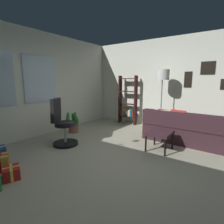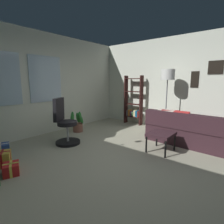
# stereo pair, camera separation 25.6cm
# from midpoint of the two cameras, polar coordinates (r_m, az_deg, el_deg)

# --- Properties ---
(ground_plane) EXTENTS (5.52, 5.42, 0.10)m
(ground_plane) POSITION_cam_midpoint_polar(r_m,az_deg,el_deg) (3.33, 6.42, -16.64)
(ground_plane) COLOR #A4A189
(wall_back_with_windows) EXTENTS (5.52, 0.12, 2.70)m
(wall_back_with_windows) POSITION_cam_midpoint_polar(r_m,az_deg,el_deg) (5.03, -21.05, 8.40)
(wall_back_with_windows) COLOR silver
(wall_back_with_windows) RESTS_ON ground_plane
(wall_right_with_frames) EXTENTS (0.12, 5.42, 2.70)m
(wall_right_with_frames) POSITION_cam_midpoint_polar(r_m,az_deg,el_deg) (5.56, 22.96, 8.32)
(wall_right_with_frames) COLOR silver
(wall_right_with_frames) RESTS_ON ground_plane
(couch) EXTENTS (1.72, 1.85, 0.78)m
(couch) POSITION_cam_midpoint_polar(r_m,az_deg,el_deg) (4.71, 26.52, -5.44)
(couch) COLOR #341E24
(couch) RESTS_ON ground_plane
(footstool) EXTENTS (0.54, 0.46, 0.40)m
(footstool) POSITION_cam_midpoint_polar(r_m,az_deg,el_deg) (3.80, 17.48, -7.14)
(footstool) COLOR #341E24
(footstool) RESTS_ON ground_plane
(gift_box_red) EXTENTS (0.31, 0.33, 0.18)m
(gift_box_red) POSITION_cam_midpoint_polar(r_m,az_deg,el_deg) (3.23, -27.78, -16.00)
(gift_box_red) COLOR red
(gift_box_red) RESTS_ON ground_plane
(gift_box_gold) EXTENTS (0.33, 0.34, 0.26)m
(gift_box_gold) POSITION_cam_midpoint_polar(r_m,az_deg,el_deg) (3.57, -30.10, -13.04)
(gift_box_gold) COLOR gold
(gift_box_gold) RESTS_ON ground_plane
(gift_box_blue) EXTENTS (0.35, 0.32, 0.26)m
(gift_box_blue) POSITION_cam_midpoint_polar(r_m,az_deg,el_deg) (3.97, -30.72, -10.76)
(gift_box_blue) COLOR #2D4C99
(gift_box_blue) RESTS_ON ground_plane
(office_chair) EXTENTS (0.57, 0.58, 1.06)m
(office_chair) POSITION_cam_midpoint_polar(r_m,az_deg,el_deg) (4.18, -13.28, -4.41)
(office_chair) COLOR black
(office_chair) RESTS_ON ground_plane
(bookshelf) EXTENTS (0.18, 0.64, 1.61)m
(bookshelf) POSITION_cam_midpoint_polar(r_m,az_deg,el_deg) (5.96, 8.15, 2.86)
(bookshelf) COLOR black
(bookshelf) RESTS_ON ground_plane
(floor_lamp) EXTENTS (0.37, 0.37, 1.75)m
(floor_lamp) POSITION_cam_midpoint_polar(r_m,az_deg,el_deg) (5.10, 18.92, 10.08)
(floor_lamp) COLOR slate
(floor_lamp) RESTS_ON ground_plane
(potted_plant) EXTENTS (0.45, 0.31, 0.62)m
(potted_plant) POSITION_cam_midpoint_polar(r_m,az_deg,el_deg) (5.13, -9.63, -3.66)
(potted_plant) COLOR brown
(potted_plant) RESTS_ON ground_plane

